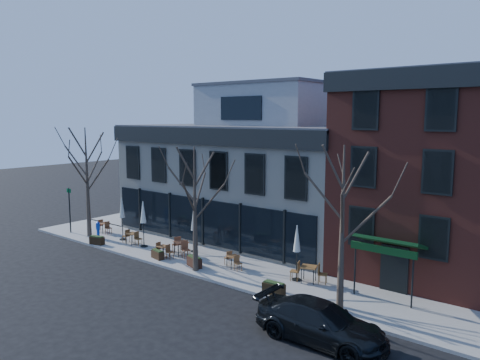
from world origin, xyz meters
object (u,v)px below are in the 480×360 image
Objects in this scene: umbrella_0 at (122,210)px; call_box at (98,230)px; parked_sedan at (321,322)px; cafe_set_0 at (104,226)px.

call_box is at bearing -145.04° from umbrella_0.
parked_sedan is 18.88m from umbrella_0.
umbrella_0 is (1.46, 1.02, 1.46)m from call_box.
umbrella_0 is at bearing 34.96° from call_box.
call_box is 1.95m from cafe_set_0.
parked_sedan is 1.78× the size of umbrella_0.
parked_sedan is at bearing -13.47° from umbrella_0.
call_box is 2.31m from umbrella_0.
parked_sedan is at bearing -9.64° from call_box.
cafe_set_0 is at bearing 77.00° from parked_sedan.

